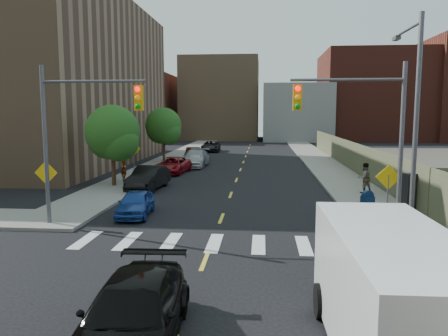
% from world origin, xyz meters
% --- Properties ---
extents(ground, '(160.00, 160.00, 0.00)m').
position_xyz_m(ground, '(0.00, 0.00, 0.00)').
color(ground, black).
rests_on(ground, ground).
extents(sidewalk_nw, '(3.50, 73.00, 0.15)m').
position_xyz_m(sidewalk_nw, '(-7.75, 41.50, 0.07)').
color(sidewalk_nw, gray).
rests_on(sidewalk_nw, ground).
extents(sidewalk_ne, '(3.50, 73.00, 0.15)m').
position_xyz_m(sidewalk_ne, '(7.75, 41.50, 0.07)').
color(sidewalk_ne, gray).
rests_on(sidewalk_ne, ground).
extents(fence_north, '(0.12, 44.00, 2.50)m').
position_xyz_m(fence_north, '(9.60, 28.00, 1.25)').
color(fence_north, '#585B40').
rests_on(fence_north, ground).
extents(building_nw, '(22.00, 30.00, 16.00)m').
position_xyz_m(building_nw, '(-22.00, 30.00, 8.00)').
color(building_nw, '#8C6B4C').
rests_on(building_nw, ground).
extents(bg_bldg_west, '(14.00, 18.00, 12.00)m').
position_xyz_m(bg_bldg_west, '(-22.00, 70.00, 6.00)').
color(bg_bldg_west, '#592319').
rests_on(bg_bldg_west, ground).
extents(bg_bldg_midwest, '(14.00, 16.00, 15.00)m').
position_xyz_m(bg_bldg_midwest, '(-6.00, 72.00, 7.50)').
color(bg_bldg_midwest, '#8C6B4C').
rests_on(bg_bldg_midwest, ground).
extents(bg_bldg_center, '(12.00, 16.00, 10.00)m').
position_xyz_m(bg_bldg_center, '(8.00, 70.00, 5.00)').
color(bg_bldg_center, gray).
rests_on(bg_bldg_center, ground).
extents(bg_bldg_east, '(18.00, 18.00, 16.00)m').
position_xyz_m(bg_bldg_east, '(22.00, 72.00, 8.00)').
color(bg_bldg_east, '#592319').
rests_on(bg_bldg_east, ground).
extents(signal_nw, '(4.59, 0.30, 7.00)m').
position_xyz_m(signal_nw, '(-5.98, 6.00, 4.53)').
color(signal_nw, '#59595E').
rests_on(signal_nw, ground).
extents(signal_ne, '(4.59, 0.30, 7.00)m').
position_xyz_m(signal_ne, '(5.98, 6.00, 4.53)').
color(signal_ne, '#59595E').
rests_on(signal_ne, ground).
extents(streetlight_ne, '(0.25, 3.70, 9.00)m').
position_xyz_m(streetlight_ne, '(8.20, 6.90, 5.22)').
color(streetlight_ne, '#59595E').
rests_on(streetlight_ne, ground).
extents(warn_sign_nw, '(1.06, 0.06, 2.83)m').
position_xyz_m(warn_sign_nw, '(-7.80, 6.50, 1.99)').
color(warn_sign_nw, '#59595E').
rests_on(warn_sign_nw, ground).
extents(warn_sign_ne, '(1.06, 0.06, 2.83)m').
position_xyz_m(warn_sign_ne, '(7.20, 6.50, 1.99)').
color(warn_sign_ne, '#59595E').
rests_on(warn_sign_ne, ground).
extents(warn_sign_midwest, '(1.06, 0.06, 2.83)m').
position_xyz_m(warn_sign_midwest, '(-7.80, 20.00, 1.99)').
color(warn_sign_midwest, '#59595E').
rests_on(warn_sign_midwest, ground).
extents(tree_west_near, '(3.66, 3.64, 5.52)m').
position_xyz_m(tree_west_near, '(-8.00, 16.05, 3.48)').
color(tree_west_near, '#332114').
rests_on(tree_west_near, ground).
extents(tree_west_far, '(3.66, 3.64, 5.52)m').
position_xyz_m(tree_west_far, '(-8.00, 31.05, 3.48)').
color(tree_west_far, '#332114').
rests_on(tree_west_far, ground).
extents(parked_car_blue, '(1.72, 3.72, 1.23)m').
position_xyz_m(parked_car_blue, '(-4.20, 8.15, 0.62)').
color(parked_car_blue, '#1B4399').
rests_on(parked_car_blue, ground).
extents(parked_car_black, '(2.05, 4.76, 1.52)m').
position_xyz_m(parked_car_black, '(-5.50, 15.50, 0.76)').
color(parked_car_black, black).
rests_on(parked_car_black, ground).
extents(parked_car_red, '(2.71, 5.03, 1.34)m').
position_xyz_m(parked_car_red, '(-5.50, 23.06, 0.67)').
color(parked_car_red, maroon).
rests_on(parked_car_red, ground).
extents(parked_car_silver, '(2.39, 5.44, 1.55)m').
position_xyz_m(parked_car_silver, '(-4.31, 27.89, 0.78)').
color(parked_car_silver, '#96999D').
rests_on(parked_car_silver, ground).
extents(parked_car_white, '(1.67, 3.90, 1.31)m').
position_xyz_m(parked_car_white, '(-4.20, 26.93, 0.66)').
color(parked_car_white, silver).
rests_on(parked_car_white, ground).
extents(parked_car_maroon, '(1.63, 4.05, 1.31)m').
position_xyz_m(parked_car_maroon, '(-5.50, 33.76, 0.65)').
color(parked_car_maroon, '#380E0B').
rests_on(parked_car_maroon, ground).
extents(parked_car_grey, '(2.43, 4.99, 1.37)m').
position_xyz_m(parked_car_grey, '(-4.74, 43.81, 0.68)').
color(parked_car_grey, black).
rests_on(parked_car_grey, ground).
extents(black_sedan, '(2.25, 5.07, 1.45)m').
position_xyz_m(black_sedan, '(-0.80, -3.59, 0.72)').
color(black_sedan, black).
rests_on(black_sedan, ground).
extents(cargo_van, '(2.54, 5.92, 2.70)m').
position_xyz_m(cargo_van, '(4.50, -3.53, 1.42)').
color(cargo_van, white).
rests_on(cargo_van, ground).
extents(mailbox, '(0.63, 0.55, 1.29)m').
position_xyz_m(mailbox, '(6.78, 8.17, 0.77)').
color(mailbox, navy).
rests_on(mailbox, sidewalk_ne).
extents(payphone, '(0.68, 0.62, 1.85)m').
position_xyz_m(payphone, '(9.20, 9.91, 1.07)').
color(payphone, black).
rests_on(payphone, sidewalk_ne).
extents(pedestrian_west, '(0.49, 0.69, 1.79)m').
position_xyz_m(pedestrian_west, '(-7.91, 17.95, 1.04)').
color(pedestrian_west, gray).
rests_on(pedestrian_west, sidewalk_nw).
extents(pedestrian_east, '(1.04, 0.90, 1.83)m').
position_xyz_m(pedestrian_east, '(8.09, 14.60, 1.07)').
color(pedestrian_east, gray).
rests_on(pedestrian_east, sidewalk_ne).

